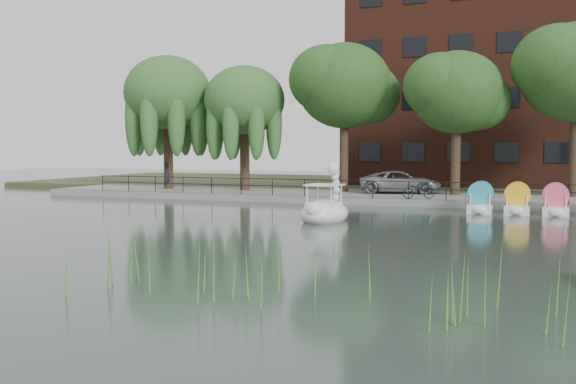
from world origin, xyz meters
The scene contains 16 objects.
ground_plane centered at (0.00, 0.00, 0.00)m, with size 120.00×120.00×0.00m, color #40504B.
promenade centered at (0.00, 16.00, 0.20)m, with size 40.00×6.00×0.40m, color gray.
kerb centered at (0.00, 13.05, 0.20)m, with size 40.00×0.25×0.40m, color gray.
land_strip centered at (0.00, 30.00, 0.18)m, with size 60.00×22.00×0.36m, color #47512D.
railing centered at (0.00, 13.25, 1.15)m, with size 32.00×0.05×1.00m.
apartment_building centered at (7.00, 29.97, 9.36)m, with size 20.00×10.07×18.00m.
willow_left centered at (-13.00, 16.50, 6.87)m, with size 5.88×5.88×9.01m.
willow_mid centered at (-7.50, 17.00, 6.25)m, with size 5.32×5.32×8.15m.
broadleaf_center centered at (-1.00, 18.00, 7.06)m, with size 6.00×6.00×9.25m.
broadleaf_right centered at (6.00, 17.50, 6.39)m, with size 5.40×5.40×8.32m.
minivan centered at (2.72, 17.53, 1.19)m, with size 5.69×2.62×1.58m, color gray.
bicycle centered at (4.46, 13.75, 0.90)m, with size 1.72×0.60×1.00m, color gray.
pedestrian centered at (-12.91, 16.18, 1.39)m, with size 0.71×0.48×1.98m, color black.
swan_boat centered at (1.85, 5.01, 0.55)m, with size 2.10×3.15×2.53m.
pedal_boat_row centered at (12.17, 11.17, 0.61)m, with size 9.65×1.70×1.40m.
reed_bank centered at (2.00, -9.50, 0.60)m, with size 24.00×2.40×1.20m.
Camera 1 is at (10.22, -21.55, 3.21)m, focal length 40.00 mm.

